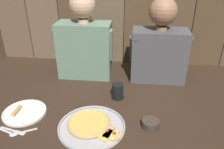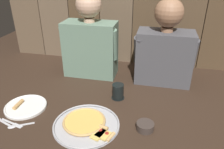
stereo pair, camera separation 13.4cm
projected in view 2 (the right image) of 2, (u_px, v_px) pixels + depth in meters
name	position (u px, v px, depth m)	size (l,w,h in m)	color
ground_plane	(114.00, 109.00, 1.33)	(3.20, 3.20, 0.00)	#332319
pizza_tray	(86.00, 124.00, 1.19)	(0.36, 0.36, 0.03)	#B2B2B7
dinner_plate	(26.00, 106.00, 1.34)	(0.25, 0.25, 0.03)	white
drinking_glass	(118.00, 91.00, 1.42)	(0.09, 0.09, 0.10)	black
dipping_bowl	(145.00, 126.00, 1.16)	(0.09, 0.09, 0.04)	#3D332D
table_fork	(3.00, 122.00, 1.22)	(0.13, 0.06, 0.01)	silver
table_knife	(12.00, 123.00, 1.21)	(0.15, 0.06, 0.01)	silver
table_spoon	(16.00, 125.00, 1.19)	(0.13, 0.08, 0.01)	silver
diner_left	(90.00, 39.00, 1.62)	(0.43, 0.19, 0.63)	slate
diner_right	(165.00, 45.00, 1.52)	(0.42, 0.21, 0.60)	#4C4C51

